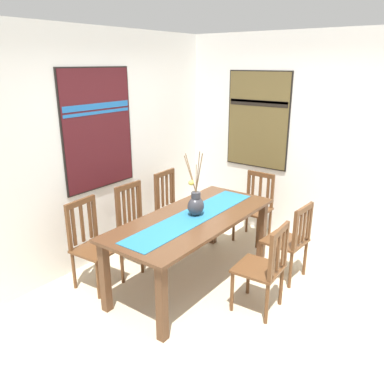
{
  "coord_description": "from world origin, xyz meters",
  "views": [
    {
      "loc": [
        -3.01,
        -1.69,
        2.32
      ],
      "look_at": [
        0.06,
        0.58,
        1.03
      ],
      "focal_mm": 36.16,
      "sensor_mm": 36.0,
      "label": 1
    }
  ],
  "objects_px": {
    "chair_0": "(290,240)",
    "painting_on_side_wall": "(258,120)",
    "centerpiece_vase": "(196,204)",
    "chair_3": "(264,267)",
    "chair_1": "(92,244)",
    "chair_5": "(137,223)",
    "chair_2": "(173,207)",
    "chair_4": "(255,206)",
    "dining_table": "(193,226)",
    "painting_on_back_wall": "(98,129)"
  },
  "relations": [
    {
      "from": "chair_2",
      "to": "chair_3",
      "type": "bearing_deg",
      "value": -112.34
    },
    {
      "from": "chair_1",
      "to": "painting_on_back_wall",
      "type": "xyz_separation_m",
      "value": [
        0.54,
        0.42,
        1.11
      ]
    },
    {
      "from": "centerpiece_vase",
      "to": "chair_2",
      "type": "relative_size",
      "value": 0.73
    },
    {
      "from": "centerpiece_vase",
      "to": "chair_1",
      "type": "xyz_separation_m",
      "value": [
        -0.74,
        0.82,
        -0.42
      ]
    },
    {
      "from": "chair_0",
      "to": "painting_on_side_wall",
      "type": "bearing_deg",
      "value": 43.39
    },
    {
      "from": "dining_table",
      "to": "painting_on_side_wall",
      "type": "distance_m",
      "value": 1.99
    },
    {
      "from": "centerpiece_vase",
      "to": "chair_3",
      "type": "bearing_deg",
      "value": -94.83
    },
    {
      "from": "chair_3",
      "to": "dining_table",
      "type": "bearing_deg",
      "value": 88.54
    },
    {
      "from": "chair_1",
      "to": "painting_on_side_wall",
      "type": "distance_m",
      "value": 2.75
    },
    {
      "from": "chair_5",
      "to": "painting_on_back_wall",
      "type": "height_order",
      "value": "painting_on_back_wall"
    },
    {
      "from": "centerpiece_vase",
      "to": "chair_0",
      "type": "relative_size",
      "value": 0.8
    },
    {
      "from": "chair_2",
      "to": "painting_on_back_wall",
      "type": "xyz_separation_m",
      "value": [
        -0.82,
        0.41,
        1.1
      ]
    },
    {
      "from": "chair_1",
      "to": "chair_5",
      "type": "height_order",
      "value": "chair_5"
    },
    {
      "from": "chair_2",
      "to": "chair_0",
      "type": "bearing_deg",
      "value": -89.27
    },
    {
      "from": "dining_table",
      "to": "painting_on_side_wall",
      "type": "xyz_separation_m",
      "value": [
        1.76,
        0.19,
        0.91
      ]
    },
    {
      "from": "dining_table",
      "to": "painting_on_back_wall",
      "type": "xyz_separation_m",
      "value": [
        -0.15,
        1.24,
        0.93
      ]
    },
    {
      "from": "chair_2",
      "to": "chair_5",
      "type": "xyz_separation_m",
      "value": [
        -0.69,
        -0.02,
        0.01
      ]
    },
    {
      "from": "dining_table",
      "to": "chair_0",
      "type": "relative_size",
      "value": 2.29
    },
    {
      "from": "chair_1",
      "to": "chair_4",
      "type": "distance_m",
      "value": 2.24
    },
    {
      "from": "painting_on_side_wall",
      "to": "chair_3",
      "type": "bearing_deg",
      "value": -149.5
    },
    {
      "from": "chair_5",
      "to": "chair_1",
      "type": "bearing_deg",
      "value": 179.46
    },
    {
      "from": "dining_table",
      "to": "painting_on_back_wall",
      "type": "distance_m",
      "value": 1.56
    },
    {
      "from": "chair_3",
      "to": "painting_on_side_wall",
      "type": "distance_m",
      "value": 2.34
    },
    {
      "from": "centerpiece_vase",
      "to": "chair_5",
      "type": "distance_m",
      "value": 0.91
    },
    {
      "from": "centerpiece_vase",
      "to": "chair_4",
      "type": "xyz_separation_m",
      "value": [
        1.34,
        -0.02,
        -0.43
      ]
    },
    {
      "from": "chair_4",
      "to": "painting_on_side_wall",
      "type": "height_order",
      "value": "painting_on_side_wall"
    },
    {
      "from": "dining_table",
      "to": "chair_0",
      "type": "xyz_separation_m",
      "value": [
        0.69,
        -0.81,
        -0.2
      ]
    },
    {
      "from": "chair_2",
      "to": "painting_on_back_wall",
      "type": "height_order",
      "value": "painting_on_back_wall"
    },
    {
      "from": "chair_5",
      "to": "painting_on_side_wall",
      "type": "relative_size",
      "value": 0.74
    },
    {
      "from": "chair_2",
      "to": "chair_1",
      "type": "bearing_deg",
      "value": -179.59
    },
    {
      "from": "chair_0",
      "to": "chair_1",
      "type": "relative_size",
      "value": 0.93
    },
    {
      "from": "dining_table",
      "to": "painting_on_side_wall",
      "type": "height_order",
      "value": "painting_on_side_wall"
    },
    {
      "from": "dining_table",
      "to": "chair_4",
      "type": "xyz_separation_m",
      "value": [
        1.39,
        -0.02,
        -0.19
      ]
    },
    {
      "from": "chair_4",
      "to": "chair_1",
      "type": "bearing_deg",
      "value": 158.0
    },
    {
      "from": "chair_0",
      "to": "chair_5",
      "type": "xyz_separation_m",
      "value": [
        -0.71,
        1.63,
        0.03
      ]
    },
    {
      "from": "chair_0",
      "to": "chair_1",
      "type": "distance_m",
      "value": 2.14
    },
    {
      "from": "dining_table",
      "to": "chair_2",
      "type": "bearing_deg",
      "value": 51.16
    },
    {
      "from": "chair_0",
      "to": "chair_4",
      "type": "relative_size",
      "value": 0.97
    },
    {
      "from": "chair_2",
      "to": "chair_4",
      "type": "distance_m",
      "value": 1.11
    },
    {
      "from": "chair_0",
      "to": "chair_2",
      "type": "xyz_separation_m",
      "value": [
        -0.02,
        1.65,
        0.02
      ]
    },
    {
      "from": "chair_3",
      "to": "chair_5",
      "type": "relative_size",
      "value": 0.94
    },
    {
      "from": "painting_on_back_wall",
      "to": "chair_5",
      "type": "bearing_deg",
      "value": -73.45
    },
    {
      "from": "chair_0",
      "to": "painting_on_side_wall",
      "type": "xyz_separation_m",
      "value": [
        1.06,
        1.0,
        1.1
      ]
    },
    {
      "from": "centerpiece_vase",
      "to": "chair_4",
      "type": "height_order",
      "value": "centerpiece_vase"
    },
    {
      "from": "dining_table",
      "to": "chair_3",
      "type": "distance_m",
      "value": 0.88
    },
    {
      "from": "chair_5",
      "to": "painting_on_side_wall",
      "type": "distance_m",
      "value": 2.17
    },
    {
      "from": "chair_4",
      "to": "chair_5",
      "type": "distance_m",
      "value": 1.64
    },
    {
      "from": "chair_2",
      "to": "centerpiece_vase",
      "type": "bearing_deg",
      "value": -126.73
    },
    {
      "from": "chair_3",
      "to": "centerpiece_vase",
      "type": "bearing_deg",
      "value": 85.17
    },
    {
      "from": "chair_2",
      "to": "chair_4",
      "type": "xyz_separation_m",
      "value": [
        0.72,
        -0.85,
        -0.02
      ]
    }
  ]
}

